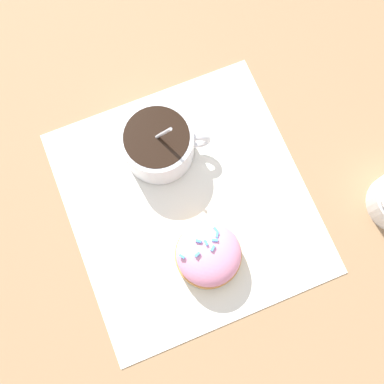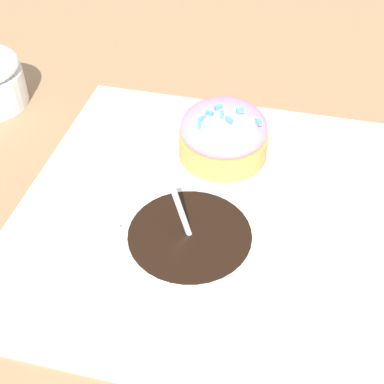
# 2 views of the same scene
# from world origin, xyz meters

# --- Properties ---
(ground_plane) EXTENTS (3.00, 3.00, 0.00)m
(ground_plane) POSITION_xyz_m (0.00, 0.00, 0.00)
(ground_plane) COLOR #93704C
(paper_napkin) EXTENTS (0.34, 0.32, 0.00)m
(paper_napkin) POSITION_xyz_m (0.00, 0.00, 0.00)
(paper_napkin) COLOR white
(paper_napkin) RESTS_ON ground_plane
(coffee_cup) EXTENTS (0.09, 0.11, 0.09)m
(coffee_cup) POSITION_xyz_m (-0.08, -0.01, 0.03)
(coffee_cup) COLOR white
(coffee_cup) RESTS_ON paper_napkin
(frosted_pastry) EXTENTS (0.08, 0.08, 0.05)m
(frosted_pastry) POSITION_xyz_m (0.08, -0.00, 0.03)
(frosted_pastry) COLOR #D19347
(frosted_pastry) RESTS_ON paper_napkin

